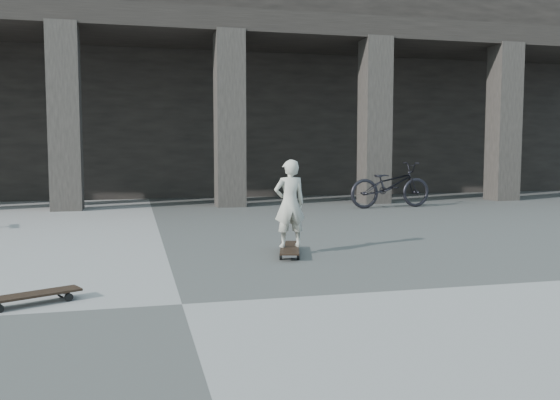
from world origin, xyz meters
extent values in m
plane|color=#474745|center=(0.00, 0.00, 0.00)|extent=(90.00, 90.00, 0.00)
cube|color=black|center=(0.00, 14.00, 3.00)|extent=(28.00, 6.00, 6.00)
cube|color=black|center=(0.00, 9.60, 4.20)|extent=(28.00, 2.80, 0.50)
cube|color=#2A2723|center=(-1.79, 8.50, 2.00)|extent=(0.65, 0.65, 4.00)
cube|color=#2A2723|center=(1.79, 8.50, 2.00)|extent=(0.65, 0.65, 4.00)
cube|color=#2A2723|center=(5.36, 8.50, 2.00)|extent=(0.65, 0.65, 4.00)
cube|color=#2A2723|center=(8.93, 8.50, 2.00)|extent=(0.65, 0.65, 4.00)
cube|color=black|center=(1.51, 2.08, 0.09)|extent=(0.48, 1.02, 0.02)
cube|color=#B2B2B7|center=(1.60, 2.42, 0.05)|extent=(0.21, 0.10, 0.03)
cube|color=#B2B2B7|center=(1.42, 1.74, 0.05)|extent=(0.21, 0.10, 0.03)
cylinder|color=black|center=(1.50, 2.44, 0.04)|extent=(0.05, 0.08, 0.07)
cylinder|color=black|center=(1.70, 2.39, 0.04)|extent=(0.05, 0.08, 0.07)
cylinder|color=black|center=(1.32, 1.77, 0.04)|extent=(0.05, 0.08, 0.07)
cylinder|color=black|center=(1.52, 1.72, 0.04)|extent=(0.05, 0.08, 0.07)
cube|color=black|center=(-1.25, 0.30, 0.09)|extent=(0.82, 0.54, 0.02)
cube|color=#B2B2B7|center=(-0.99, 0.42, 0.05)|extent=(0.13, 0.19, 0.03)
cylinder|color=black|center=(-1.03, 0.50, 0.04)|extent=(0.08, 0.06, 0.07)
cylinder|color=black|center=(-0.95, 0.34, 0.04)|extent=(0.08, 0.06, 0.07)
imported|color=#BAB8A8|center=(1.51, 2.08, 0.65)|extent=(0.42, 0.29, 1.10)
imported|color=black|center=(5.25, 7.30, 0.52)|extent=(2.01, 0.83, 1.03)
camera|label=1|loc=(-0.38, -5.04, 1.33)|focal=38.00mm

